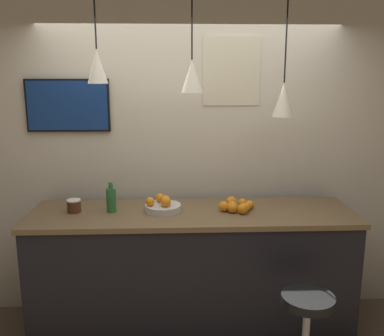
% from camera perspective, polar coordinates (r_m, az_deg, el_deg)
% --- Properties ---
extents(back_wall, '(8.00, 0.06, 2.90)m').
position_cam_1_polar(back_wall, '(3.73, -0.30, 2.36)').
color(back_wall, beige).
rests_on(back_wall, ground_plane).
extents(service_counter, '(2.54, 0.72, 1.05)m').
position_cam_1_polar(service_counter, '(3.57, 0.00, -13.79)').
color(service_counter, black).
rests_on(service_counter, ground_plane).
extents(bar_stool, '(0.37, 0.37, 0.68)m').
position_cam_1_polar(bar_stool, '(3.14, 15.00, -19.52)').
color(bar_stool, '#B7B7BC').
rests_on(bar_stool, ground_plane).
extents(fruit_bowl, '(0.28, 0.28, 0.13)m').
position_cam_1_polar(fruit_bowl, '(3.38, -3.95, -5.04)').
color(fruit_bowl, beige).
rests_on(fruit_bowl, service_counter).
extents(orange_pile, '(0.29, 0.27, 0.09)m').
position_cam_1_polar(orange_pile, '(3.41, 5.93, -5.01)').
color(orange_pile, orange).
rests_on(orange_pile, service_counter).
extents(juice_bottle, '(0.08, 0.08, 0.24)m').
position_cam_1_polar(juice_bottle, '(3.40, -10.72, -4.13)').
color(juice_bottle, '#286B33').
rests_on(juice_bottle, service_counter).
extents(spread_jar, '(0.11, 0.11, 0.10)m').
position_cam_1_polar(spread_jar, '(3.47, -15.46, -4.89)').
color(spread_jar, '#562D19').
rests_on(spread_jar, service_counter).
extents(pendant_lamp_left, '(0.15, 0.15, 0.77)m').
position_cam_1_polar(pendant_lamp_left, '(3.26, -12.53, 13.15)').
color(pendant_lamp_left, black).
extents(pendant_lamp_middle, '(0.16, 0.16, 0.83)m').
position_cam_1_polar(pendant_lamp_middle, '(3.21, -0.01, 12.21)').
color(pendant_lamp_middle, black).
extents(pendant_lamp_right, '(0.16, 0.16, 1.02)m').
position_cam_1_polar(pendant_lamp_right, '(3.32, 12.10, 9.00)').
color(pendant_lamp_right, black).
extents(mounted_tv, '(0.69, 0.04, 0.43)m').
position_cam_1_polar(mounted_tv, '(3.73, -16.22, 8.01)').
color(mounted_tv, black).
extents(wall_poster, '(0.48, 0.01, 0.57)m').
position_cam_1_polar(wall_poster, '(3.66, 5.28, 12.73)').
color(wall_poster, beige).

